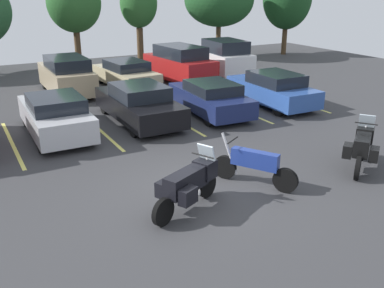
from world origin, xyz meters
TOP-DOWN VIEW (x-y plane):
  - ground at (0.00, 0.00)m, footprint 44.00×44.00m
  - motorcycle_touring at (-0.62, -0.68)m, footprint 2.15×1.26m
  - motorcycle_second at (4.83, -0.94)m, footprint 1.87×1.43m
  - motorcycle_third at (1.46, -0.37)m, footprint 1.30×2.07m
  - parking_stripes at (-0.65, 6.03)m, footprint 18.02×5.03m
  - car_silver at (-2.12, 6.18)m, footprint 1.88×4.51m
  - car_black at (1.01, 6.29)m, footprint 1.92×4.83m
  - car_navy at (3.94, 5.87)m, footprint 2.11×4.51m
  - car_blue at (7.01, 5.75)m, footprint 1.94×4.60m
  - car_far_tan at (-0.27, 12.13)m, footprint 1.82×4.64m
  - car_far_champagne at (2.72, 12.13)m, footprint 2.18×4.59m
  - car_far_red at (5.70, 11.96)m, footprint 2.29×4.78m
  - car_far_white at (8.68, 12.33)m, footprint 2.25×4.42m
  - tree_rear at (2.29, 19.55)m, footprint 3.34×3.34m
  - tree_left at (11.84, 17.82)m, footprint 4.79×4.79m
  - tree_center_left at (6.57, 19.47)m, footprint 2.48×2.48m

SIDE VIEW (x-z plane):
  - ground at x=0.00m, z-range -0.10..0.00m
  - parking_stripes at x=-0.65m, z-range 0.00..0.01m
  - motorcycle_third at x=1.46m, z-range -0.09..1.21m
  - motorcycle_touring at x=-0.62m, z-range -0.04..1.36m
  - car_navy at x=3.94m, z-range 0.00..1.33m
  - motorcycle_second at x=4.83m, z-range -0.04..1.38m
  - car_far_champagne at x=2.72m, z-range -0.01..1.36m
  - car_black at x=1.01m, z-range -0.02..1.42m
  - car_blue at x=7.01m, z-range -0.01..1.42m
  - car_silver at x=-2.12m, z-range -0.01..1.45m
  - car_far_tan at x=-0.27m, z-range -0.02..1.78m
  - car_far_red at x=5.70m, z-range -0.01..1.92m
  - car_far_white at x=8.68m, z-range -0.04..2.00m
  - tree_center_left at x=6.57m, z-range 1.04..6.43m
  - tree_rear at x=2.29m, z-range 1.02..6.74m
  - tree_left at x=11.84m, z-range 1.07..6.87m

